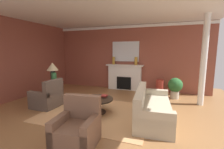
# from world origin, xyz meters

# --- Properties ---
(ground_plane) EXTENTS (9.13, 9.13, 0.00)m
(ground_plane) POSITION_xyz_m (0.00, 0.00, 0.00)
(ground_plane) COLOR olive
(wall_fireplace) EXTENTS (7.62, 0.12, 3.09)m
(wall_fireplace) POSITION_xyz_m (0.00, 3.01, 1.55)
(wall_fireplace) COLOR brown
(wall_fireplace) RESTS_ON ground_plane
(wall_window) EXTENTS (0.12, 6.50, 3.09)m
(wall_window) POSITION_xyz_m (-3.57, 0.30, 1.55)
(wall_window) COLOR brown
(wall_window) RESTS_ON ground_plane
(ceiling_panel) EXTENTS (7.62, 6.50, 0.06)m
(ceiling_panel) POSITION_xyz_m (0.00, 0.30, 3.12)
(ceiling_panel) COLOR white
(crown_moulding) EXTENTS (7.62, 0.08, 0.12)m
(crown_moulding) POSITION_xyz_m (0.00, 2.93, 3.01)
(crown_moulding) COLOR white
(area_rug) EXTENTS (3.18, 2.52, 0.01)m
(area_rug) POSITION_xyz_m (-0.02, -0.29, 0.01)
(area_rug) COLOR tan
(area_rug) RESTS_ON ground_plane
(fireplace) EXTENTS (1.80, 0.35, 1.23)m
(fireplace) POSITION_xyz_m (0.02, 2.80, 0.58)
(fireplace) COLOR white
(fireplace) RESTS_ON ground_plane
(mantel_mirror) EXTENTS (1.31, 0.04, 0.95)m
(mantel_mirror) POSITION_xyz_m (0.02, 2.92, 1.86)
(mantel_mirror) COLOR silver
(sofa) EXTENTS (1.08, 2.17, 0.85)m
(sofa) POSITION_xyz_m (1.61, -0.20, 0.30)
(sofa) COLOR #BCB299
(sofa) RESTS_ON ground_plane
(armchair_near_window) EXTENTS (0.81, 0.81, 0.95)m
(armchair_near_window) POSITION_xyz_m (-1.79, -0.41, 0.31)
(armchair_near_window) COLOR brown
(armchair_near_window) RESTS_ON ground_plane
(armchair_facing_fireplace) EXTENTS (0.88, 0.88, 0.95)m
(armchair_facing_fireplace) POSITION_xyz_m (0.31, -1.91, 0.31)
(armchair_facing_fireplace) COLOR brown
(armchair_facing_fireplace) RESTS_ON ground_plane
(coffee_table) EXTENTS (1.00, 1.00, 0.45)m
(coffee_table) POSITION_xyz_m (-0.02, -0.29, 0.34)
(coffee_table) COLOR #2D2319
(coffee_table) RESTS_ON ground_plane
(side_table) EXTENTS (0.56, 0.56, 0.70)m
(side_table) POSITION_xyz_m (-2.14, 0.33, 0.40)
(side_table) COLOR #2D2319
(side_table) RESTS_ON ground_plane
(table_lamp) EXTENTS (0.44, 0.44, 0.75)m
(table_lamp) POSITION_xyz_m (-2.14, 0.33, 1.22)
(table_lamp) COLOR black
(table_lamp) RESTS_ON side_table
(vase_tall_corner) EXTENTS (0.32, 0.32, 0.66)m
(vase_tall_corner) POSITION_xyz_m (1.69, 2.50, 0.33)
(vase_tall_corner) COLOR #9E3328
(vase_tall_corner) RESTS_ON ground_plane
(vase_on_side_table) EXTENTS (0.18, 0.18, 0.39)m
(vase_on_side_table) POSITION_xyz_m (-1.99, 0.21, 0.89)
(vase_on_side_table) COLOR #33703D
(vase_on_side_table) RESTS_ON side_table
(vase_mantel_right) EXTENTS (0.14, 0.14, 0.38)m
(vase_mantel_right) POSITION_xyz_m (0.57, 2.75, 1.42)
(vase_mantel_right) COLOR #B7892D
(vase_mantel_right) RESTS_ON fireplace
(vase_mantel_left) EXTENTS (0.12, 0.12, 0.37)m
(vase_mantel_left) POSITION_xyz_m (-0.53, 2.75, 1.42)
(vase_mantel_left) COLOR #B7892D
(vase_mantel_left) RESTS_ON fireplace
(book_red_cover) EXTENTS (0.30, 0.25, 0.03)m
(book_red_cover) POSITION_xyz_m (-0.10, -0.17, 0.47)
(book_red_cover) COLOR maroon
(book_red_cover) RESTS_ON coffee_table
(book_art_folio) EXTENTS (0.20, 0.18, 0.04)m
(book_art_folio) POSITION_xyz_m (0.16, -0.11, 0.50)
(book_art_folio) COLOR maroon
(book_art_folio) RESTS_ON coffee_table
(potted_plant) EXTENTS (0.56, 0.56, 0.83)m
(potted_plant) POSITION_xyz_m (2.29, 2.09, 0.49)
(potted_plant) COLOR #BCB29E
(potted_plant) RESTS_ON ground_plane
(column_white) EXTENTS (0.20, 0.20, 3.09)m
(column_white) POSITION_xyz_m (3.11, 1.59, 1.55)
(column_white) COLOR white
(column_white) RESTS_ON ground_plane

